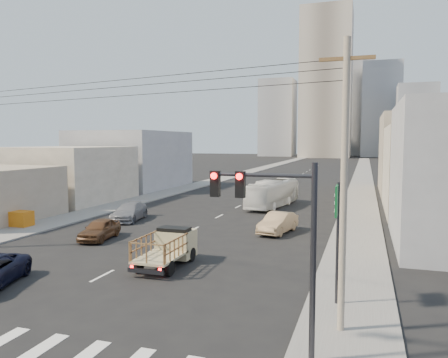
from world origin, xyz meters
The scene contains 22 objects.
ground centered at (0.00, 0.00, 0.00)m, with size 420.00×420.00×0.00m, color black.
sidewalk_left centered at (-11.75, 70.00, 0.06)m, with size 3.50×180.00×0.12m, color slate.
sidewalk_right centered at (11.75, 70.00, 0.06)m, with size 3.50×180.00×0.12m, color slate.
lane_dashes centered at (0.00, 53.00, 0.01)m, with size 0.15×104.00×0.01m.
flatbed_pickup centered at (2.30, 4.61, 1.09)m, with size 1.95×4.41×1.90m.
city_bus centered at (3.35, 27.14, 1.35)m, with size 2.27×9.72×2.71m, color silver.
sedan_brown centered at (-4.77, 8.91, 0.69)m, with size 1.62×4.04×1.38m, color brown.
sedan_tan centered at (6.27, 14.71, 0.73)m, with size 1.55×4.44×1.46m, color #A3845F.
sedan_grey centered at (-6.56, 15.86, 0.72)m, with size 2.02×4.97×1.44m, color gray.
traffic_signal centered at (9.77, -3.51, 4.08)m, with size 3.23×0.35×6.00m.
green_sign centered at (11.16, 1.50, 3.74)m, with size 0.18×1.60×5.00m.
utility_pole centered at (11.50, -1.00, 5.19)m, with size 1.80×0.24×10.00m.
overhead_wires centered at (0.00, 1.50, 8.97)m, with size 23.01×5.02×0.72m.
crate_stack centered at (-13.00, 10.54, 0.69)m, with size 1.80×1.20×1.14m.
bldg_right_far centered at (20.00, 44.00, 5.00)m, with size 12.00×16.00×10.00m, color gray.
bldg_left_mid centered at (-19.00, 24.00, 3.00)m, with size 11.00×12.00×6.00m, color #ABA08A.
bldg_left_far centered at (-19.50, 39.00, 4.00)m, with size 12.00×16.00×8.00m, color #969699.
high_rise_tower centered at (-4.00, 170.00, 30.00)m, with size 20.00×20.00×60.00m, color gray.
midrise_ne centered at (18.00, 185.00, 20.00)m, with size 16.00×16.00×40.00m, color #94969D.
midrise_nw centered at (-26.00, 180.00, 17.00)m, with size 15.00×15.00×34.00m, color #94969D.
midrise_back centered at (6.00, 200.00, 22.00)m, with size 18.00×18.00×44.00m, color #969699.
midrise_east centered at (30.00, 165.00, 14.00)m, with size 14.00×14.00×28.00m, color #94969D.
Camera 1 is at (12.17, -16.08, 6.59)m, focal length 35.00 mm.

